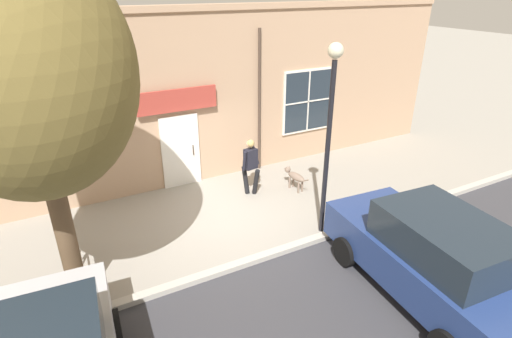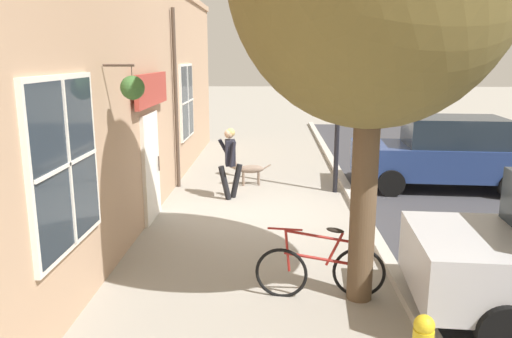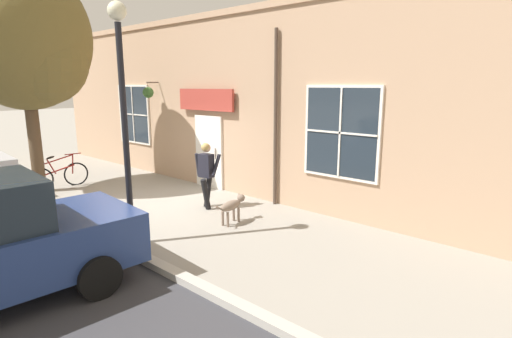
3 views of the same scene
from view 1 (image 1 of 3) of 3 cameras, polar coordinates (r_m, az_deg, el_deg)
ground_plane at (r=10.26m, az=-4.72°, el=-6.70°), size 90.00×90.00×0.00m
storefront_facade at (r=11.31m, az=-10.05°, el=9.64°), size 0.95×18.00×4.89m
pedestrian_walking at (r=10.84m, az=-0.79°, el=0.98°), size 0.57×0.55×1.62m
dog_on_leash at (r=11.37m, az=5.57°, el=-1.06°), size 1.05×0.31×0.60m
street_tree_by_curb at (r=6.89m, az=-29.02°, el=10.84°), size 3.50×3.15×6.14m
leaning_bicycle at (r=8.79m, az=-24.34°, el=-12.26°), size 1.74×0.19×1.00m
parked_car_mid_block at (r=8.07m, az=23.98°, el=-11.41°), size 4.42×2.18×1.75m
street_lamp at (r=8.56m, az=10.58°, el=7.65°), size 0.32×0.32×4.34m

